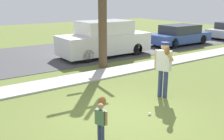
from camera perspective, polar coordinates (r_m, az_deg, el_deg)
The scene contains 9 objects.
ground_plane at distance 9.85m, azimuth -9.91°, elevation -2.69°, with size 48.00×48.00×0.00m, color olive.
sidewalk_strip at distance 9.93m, azimuth -10.16°, elevation -2.38°, with size 36.00×1.20×0.06m, color #B2B2AD.
road_surface at distance 14.50m, azimuth -18.50°, elevation 2.61°, with size 36.00×6.80×0.02m, color #424244.
person_adult at distance 8.10m, azimuth 11.35°, elevation 1.35°, with size 0.65×0.82×1.76m.
person_child at distance 5.58m, azimuth -2.37°, elevation -9.77°, with size 0.41×0.49×0.99m.
baseball at distance 7.13m, azimuth 8.29°, elevation -9.52°, with size 0.07×0.07×0.07m, color white.
street_tree_near at distance 11.45m, azimuth -2.09°, elevation 13.39°, with size 1.84×1.88×4.92m.
parked_van_white at distance 14.09m, azimuth -1.67°, elevation 6.75°, with size 5.00×1.95×1.88m.
parked_wagon_blue at distance 18.21m, azimuth 14.67°, elevation 7.46°, with size 4.50×1.80×1.33m.
Camera 1 is at (-3.86, -5.05, 3.02)m, focal length 41.54 mm.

